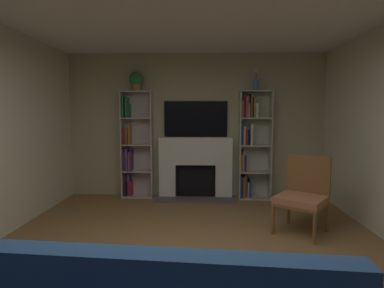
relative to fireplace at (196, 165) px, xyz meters
name	(u,v)px	position (x,y,z in m)	size (l,w,h in m)	color
ground_plane	(187,287)	(0.00, -3.15, -0.60)	(7.84, 7.84, 0.00)	olive
wall_back_accent	(196,126)	(0.00, 0.15, 0.75)	(4.92, 0.06, 2.70)	#B5B288
fireplace	(196,165)	(0.00, 0.00, 0.00)	(1.46, 0.53, 1.14)	white
tv	(196,119)	(0.00, 0.09, 0.87)	(1.18, 0.06, 0.67)	black
bookshelf_left	(134,146)	(-1.16, 0.01, 0.37)	(0.58, 0.29, 1.99)	beige
bookshelf_right	(251,144)	(1.02, -0.01, 0.41)	(0.58, 0.33, 1.99)	beige
potted_plant	(136,80)	(-1.09, -0.03, 1.58)	(0.26, 0.26, 0.35)	#AD7443
vase_with_flowers	(256,82)	(1.09, -0.03, 1.54)	(0.11, 0.11, 0.41)	teal
armchair	(303,193)	(1.48, -1.70, -0.09)	(0.80, 0.80, 1.01)	brown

